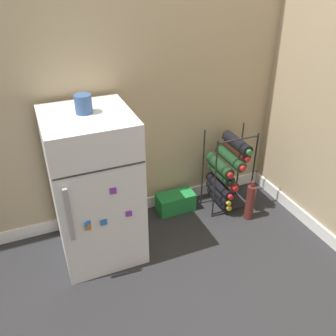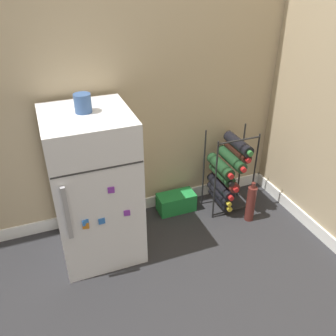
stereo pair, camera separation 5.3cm
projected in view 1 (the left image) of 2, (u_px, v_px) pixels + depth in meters
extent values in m
plane|color=#28282B|center=(178.00, 273.00, 2.16)|extent=(14.00, 14.00, 0.00)
cube|color=tan|center=(131.00, 37.00, 2.10)|extent=(7.09, 0.06, 2.50)
cube|color=white|center=(141.00, 205.00, 2.69)|extent=(7.09, 0.01, 0.09)
cube|color=white|center=(95.00, 188.00, 2.12)|extent=(0.48, 0.51, 0.94)
cube|color=#2D2D2D|center=(101.00, 171.00, 1.79)|extent=(0.47, 0.00, 0.01)
cube|color=#9E9EA3|center=(69.00, 215.00, 1.82)|extent=(0.02, 0.02, 0.32)
cube|color=orange|center=(88.00, 227.00, 1.92)|extent=(0.04, 0.01, 0.04)
cube|color=purple|center=(113.00, 191.00, 1.87)|extent=(0.04, 0.01, 0.04)
cube|color=blue|center=(104.00, 222.00, 1.95)|extent=(0.04, 0.01, 0.04)
cube|color=blue|center=(87.00, 224.00, 1.91)|extent=(0.04, 0.02, 0.04)
cube|color=purple|center=(129.00, 214.00, 1.99)|extent=(0.04, 0.01, 0.04)
cylinder|color=black|center=(215.00, 181.00, 2.48)|extent=(0.01, 0.01, 0.63)
cylinder|color=black|center=(253.00, 172.00, 2.58)|extent=(0.01, 0.01, 0.63)
cylinder|color=black|center=(203.00, 169.00, 2.62)|extent=(0.01, 0.01, 0.63)
cylinder|color=black|center=(239.00, 161.00, 2.73)|extent=(0.01, 0.01, 0.63)
cylinder|color=black|center=(231.00, 209.00, 2.68)|extent=(0.32, 0.01, 0.01)
cylinder|color=black|center=(239.00, 139.00, 2.38)|extent=(0.32, 0.01, 0.01)
cylinder|color=black|center=(219.00, 198.00, 2.70)|extent=(0.08, 0.25, 0.08)
cylinder|color=gold|center=(229.00, 208.00, 2.59)|extent=(0.04, 0.02, 0.04)
cylinder|color=black|center=(218.00, 192.00, 2.67)|extent=(0.07, 0.27, 0.07)
cylinder|color=gold|center=(228.00, 203.00, 2.55)|extent=(0.03, 0.02, 0.03)
cylinder|color=black|center=(219.00, 186.00, 2.64)|extent=(0.07, 0.29, 0.07)
cylinder|color=red|center=(231.00, 197.00, 2.52)|extent=(0.04, 0.02, 0.04)
cylinder|color=#56231E|center=(224.00, 177.00, 2.62)|extent=(0.08, 0.30, 0.08)
cylinder|color=red|center=(235.00, 189.00, 2.49)|extent=(0.04, 0.02, 0.04)
cylinder|color=#19381E|center=(221.00, 173.00, 2.59)|extent=(0.08, 0.25, 0.08)
cylinder|color=black|center=(231.00, 183.00, 2.48)|extent=(0.04, 0.02, 0.04)
cylinder|color=#19381E|center=(220.00, 165.00, 2.55)|extent=(0.08, 0.27, 0.08)
cylinder|color=red|center=(230.00, 175.00, 2.43)|extent=(0.04, 0.02, 0.04)
cylinder|color=#19381E|center=(230.00, 158.00, 2.55)|extent=(0.08, 0.30, 0.08)
cylinder|color=red|center=(243.00, 169.00, 2.43)|extent=(0.04, 0.02, 0.04)
cylinder|color=black|center=(236.00, 150.00, 2.54)|extent=(0.07, 0.26, 0.07)
cylinder|color=red|center=(247.00, 159.00, 2.43)|extent=(0.04, 0.02, 0.04)
cylinder|color=black|center=(237.00, 143.00, 2.51)|extent=(0.08, 0.28, 0.08)
cylinder|color=#2D7033|center=(249.00, 152.00, 2.39)|extent=(0.04, 0.02, 0.04)
cube|color=#1E7F38|center=(176.00, 202.00, 2.68)|extent=(0.28, 0.14, 0.14)
cylinder|color=#335184|center=(83.00, 104.00, 1.87)|extent=(0.09, 0.09, 0.10)
cylinder|color=#56231E|center=(250.00, 202.00, 2.56)|extent=(0.07, 0.07, 0.28)
cylinder|color=#56231E|center=(253.00, 184.00, 2.47)|extent=(0.03, 0.03, 0.04)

